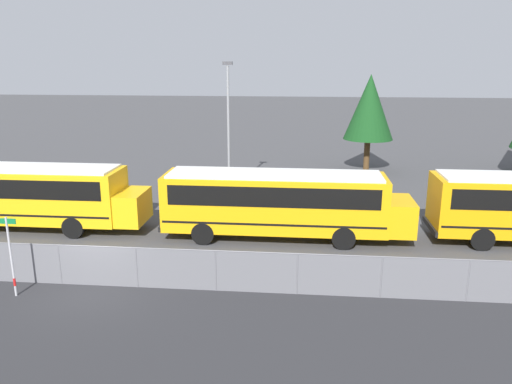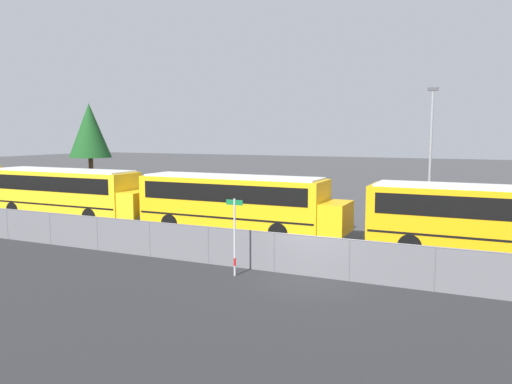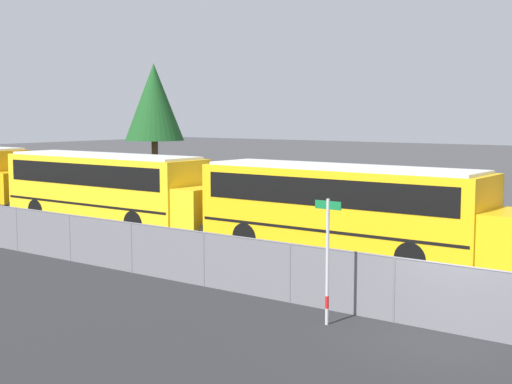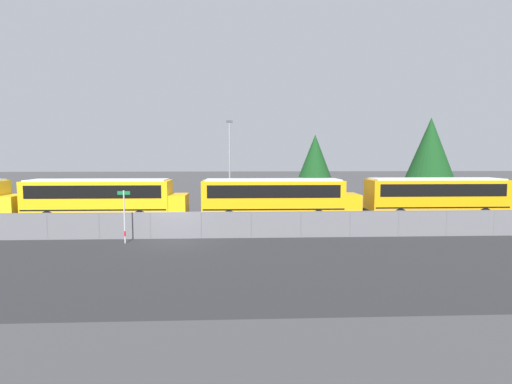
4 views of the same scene
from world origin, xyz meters
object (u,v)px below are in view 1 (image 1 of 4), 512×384
Objects in this scene: school_bus_2 at (24,192)px; tree_1 at (369,107)px; street_sign at (11,255)px; school_bus_3 at (280,200)px; light_pole at (228,123)px.

tree_1 is (18.77, 15.26, 2.96)m from school_bus_2.
school_bus_2 is 3.91× the size of street_sign.
street_sign is 0.41× the size of tree_1.
school_bus_3 is at bearing -1.03° from school_bus_2.
light_pole is (9.23, 7.88, 2.58)m from school_bus_2.
school_bus_2 is at bearing -140.89° from tree_1.
school_bus_2 is 1.61× the size of tree_1.
school_bus_3 is 3.91× the size of street_sign.
street_sign is at bearing -110.44° from light_pole.
tree_1 is at bearing 69.12° from school_bus_3.
tree_1 reaches higher than school_bus_3.
school_bus_3 is at bearing -110.88° from tree_1.
street_sign is at bearing -124.01° from tree_1.
school_bus_3 is at bearing -65.87° from light_pole.
school_bus_2 is 12.86m from school_bus_3.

